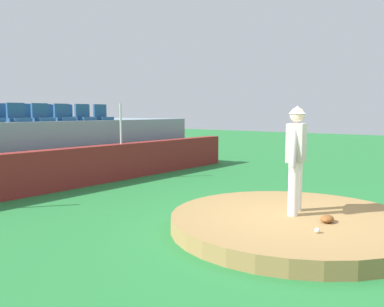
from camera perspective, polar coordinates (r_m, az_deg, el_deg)
ground_plane at (r=6.98m, az=14.23°, el=-10.63°), size 60.00×60.00×0.00m
pitchers_mound at (r=6.94m, az=14.26°, el=-9.62°), size 4.09×4.09×0.26m
pitcher at (r=6.89m, az=14.74°, el=0.28°), size 0.85×0.37×1.82m
baseball at (r=6.02m, az=17.54°, el=-10.50°), size 0.07×0.07×0.07m
fielding_glove at (r=6.63m, az=18.84°, el=-8.86°), size 0.33×0.24×0.11m
brick_barrier at (r=10.80m, az=-16.86°, el=-2.00°), size 12.98×0.40×1.04m
fence_post_right at (r=11.77m, az=-10.19°, el=4.23°), size 0.06×0.06×1.18m
bleacher_platform at (r=12.91m, az=-23.43°, el=0.54°), size 11.28×3.51×1.72m
stadium_chair_2 at (r=11.45m, az=-23.75°, el=4.98°), size 0.48×0.44×0.50m
stadium_chair_3 at (r=11.80m, az=-20.79°, el=5.11°), size 0.48×0.44×0.50m
stadium_chair_4 at (r=12.20m, az=-17.97°, el=5.22°), size 0.48×0.44×0.50m
stadium_chair_5 at (r=12.58m, az=-15.24°, el=5.32°), size 0.48×0.44×0.50m
stadium_chair_6 at (r=13.00m, az=-12.81°, el=5.39°), size 0.48×0.44×0.50m
stadium_chair_9 at (r=12.23m, az=-25.87°, el=4.92°), size 0.48×0.44×0.50m
stadium_chair_10 at (r=12.58m, az=-22.88°, el=5.06°), size 0.48×0.44×0.50m
stadium_chair_11 at (r=12.93m, az=-20.24°, el=5.17°), size 0.48×0.44×0.50m
stadium_chair_12 at (r=13.32m, az=-17.56°, el=5.28°), size 0.48×0.44×0.50m
stadium_chair_13 at (r=13.74m, az=-15.11°, el=5.36°), size 0.48×0.44×0.50m
stadium_chair_17 at (r=13.38m, az=-24.67°, el=5.01°), size 0.48×0.44×0.50m
stadium_chair_18 at (r=13.73m, az=-22.14°, el=5.13°), size 0.48×0.44×0.50m
stadium_chair_19 at (r=14.05m, az=-19.64°, el=5.23°), size 0.48×0.44×0.50m
stadium_chair_20 at (r=14.48m, az=-17.40°, el=5.32°), size 0.48×0.44×0.50m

